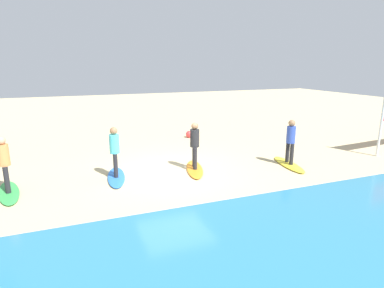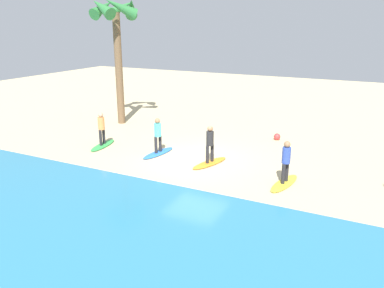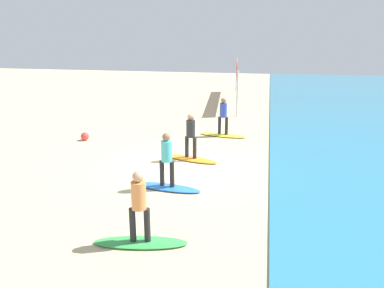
{
  "view_description": "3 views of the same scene",
  "coord_description": "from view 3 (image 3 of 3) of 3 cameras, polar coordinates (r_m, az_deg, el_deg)",
  "views": [
    {
      "loc": [
        3.36,
        10.39,
        3.72
      ],
      "look_at": [
        -0.55,
        0.35,
        1.03
      ],
      "focal_mm": 30.35,
      "sensor_mm": 36.0,
      "label": 1
    },
    {
      "loc": [
        -7.21,
        14.81,
        5.91
      ],
      "look_at": [
        -0.46,
        1.34,
        1.21
      ],
      "focal_mm": 36.3,
      "sensor_mm": 36.0,
      "label": 2
    },
    {
      "loc": [
        12.37,
        2.76,
        4.59
      ],
      "look_at": [
        0.21,
        0.39,
        0.89
      ],
      "focal_mm": 36.13,
      "sensor_mm": 36.0,
      "label": 3
    }
  ],
  "objects": [
    {
      "name": "ground_plane",
      "position": [
        13.48,
        -1.46,
        -3.3
      ],
      "size": [
        60.0,
        60.0,
        0.0
      ],
      "primitive_type": "plane",
      "color": "#CCB789"
    },
    {
      "name": "surfboard_yellow",
      "position": [
        17.29,
        4.56,
        1.31
      ],
      "size": [
        0.9,
        2.16,
        0.09
      ],
      "primitive_type": "ellipsoid",
      "rotation": [
        0.0,
        0.0,
        1.4
      ],
      "color": "yellow",
      "rests_on": "ground"
    },
    {
      "name": "surfer_yellow",
      "position": [
        17.06,
        4.64,
        4.53
      ],
      "size": [
        0.32,
        0.46,
        1.64
      ],
      "color": "#232328",
      "rests_on": "surfboard_yellow"
    },
    {
      "name": "surfboard_orange",
      "position": [
        14.11,
        -0.19,
        -2.18
      ],
      "size": [
        1.14,
        2.17,
        0.09
      ],
      "primitive_type": "ellipsoid",
      "rotation": [
        0.0,
        0.0,
        1.28
      ],
      "color": "orange",
      "rests_on": "ground"
    },
    {
      "name": "surfer_orange",
      "position": [
        13.82,
        -0.19,
        1.71
      ],
      "size": [
        0.32,
        0.45,
        1.64
      ],
      "color": "#232328",
      "rests_on": "surfboard_orange"
    },
    {
      "name": "surfboard_blue",
      "position": [
        11.65,
        -3.67,
        -6.38
      ],
      "size": [
        0.83,
        2.15,
        0.09
      ],
      "primitive_type": "ellipsoid",
      "rotation": [
        0.0,
        0.0,
        1.44
      ],
      "color": "blue",
      "rests_on": "ground"
    },
    {
      "name": "surfer_blue",
      "position": [
        11.3,
        -3.76,
        -1.75
      ],
      "size": [
        0.32,
        0.46,
        1.64
      ],
      "color": "#232328",
      "rests_on": "surfboard_blue"
    },
    {
      "name": "surfboard_green",
      "position": [
        8.91,
        -7.59,
        -14.2
      ],
      "size": [
        0.9,
        2.16,
        0.09
      ],
      "primitive_type": "ellipsoid",
      "rotation": [
        0.0,
        0.0,
        1.74
      ],
      "color": "green",
      "rests_on": "ground"
    },
    {
      "name": "surfer_green",
      "position": [
        8.45,
        -7.85,
        -8.42
      ],
      "size": [
        0.32,
        0.46,
        1.64
      ],
      "color": "#232328",
      "rests_on": "surfboard_green"
    },
    {
      "name": "volleyball_net",
      "position": [
        25.48,
        6.66,
        10.18
      ],
      "size": [
        9.07,
        0.89,
        2.5
      ],
      "color": "silver",
      "rests_on": "ground"
    },
    {
      "name": "beach_ball",
      "position": [
        17.19,
        -15.54,
        1.1
      ],
      "size": [
        0.35,
        0.35,
        0.35
      ],
      "primitive_type": "sphere",
      "color": "#E53838",
      "rests_on": "ground"
    }
  ]
}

